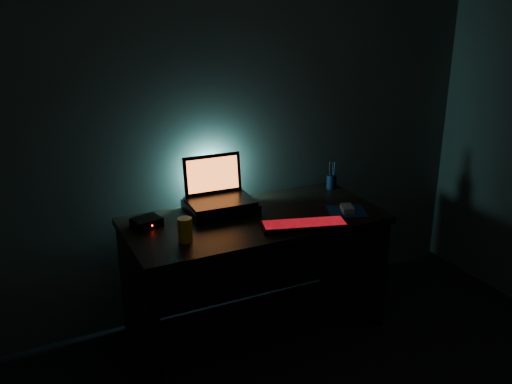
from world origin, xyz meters
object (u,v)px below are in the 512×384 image
laptop (217,190)px  keyboard (304,225)px  mouse (347,209)px  pen_cup (331,182)px  juice_glass (185,230)px  router (147,222)px

laptop → keyboard: bearing=-52.2°
mouse → pen_cup: (0.14, 0.39, 0.03)m
mouse → juice_glass: size_ratio=0.82×
keyboard → mouse: size_ratio=4.64×
juice_glass → mouse: bearing=-1.1°
keyboard → juice_glass: juice_glass is taller
juice_glass → keyboard: bearing=-9.4°
keyboard → router: 0.88m
mouse → router: 1.18m
pen_cup → router: (-1.28, -0.09, -0.02)m
pen_cup → laptop: bearing=-178.6°
mouse → router: router is taller
mouse → router: bearing=-174.4°
keyboard → router: (-0.79, 0.39, 0.01)m
mouse → pen_cup: pen_cup is taller
laptop → juice_glass: bearing=-130.3°
laptop → pen_cup: laptop is taller
keyboard → juice_glass: (-0.66, 0.11, 0.05)m
laptop → juice_glass: (-0.33, -0.36, -0.05)m
juice_glass → router: juice_glass is taller
mouse → pen_cup: 0.42m
laptop → juice_glass: laptop is taller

